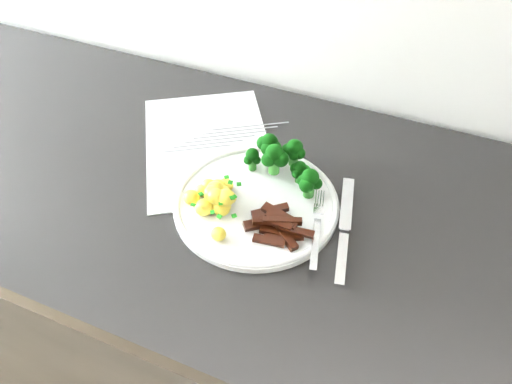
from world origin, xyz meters
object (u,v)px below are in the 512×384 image
Objects in this scene: counter at (307,356)px; recipe_paper at (208,145)px; knife at (343,240)px; plate at (256,202)px; beef_strips at (277,225)px; potatoes at (215,198)px; broccoli at (285,159)px; fork at (317,231)px.

counter is 0.51m from recipe_paper.
plate is at bearing 171.67° from knife.
beef_strips is (0.05, -0.04, 0.01)m from plate.
potatoes is (0.08, -0.13, 0.02)m from recipe_paper.
knife is at bearing -36.08° from broccoli.
fork is 0.75× the size of knife.
broccoli is 0.13m from fork.
plate is 1.27× the size of knife.
fork is (0.24, -0.13, 0.02)m from recipe_paper.
potatoes reaches higher than recipe_paper.
beef_strips is at bearing -74.68° from broccoli.
plate is 1.70× the size of fork.
counter is at bearing 80.65° from fork.
broccoli is 0.13m from potatoes.
beef_strips is (0.03, -0.11, -0.03)m from broccoli.
knife is (0.10, 0.02, -0.01)m from beef_strips.
counter is at bearing 39.79° from beef_strips.
fork is (0.16, 0.00, -0.01)m from potatoes.
fork is at bearing 1.55° from potatoes.
fork is at bearing 12.28° from beef_strips.
beef_strips reaches higher than knife.
plate is 0.15m from knife.
beef_strips is (-0.06, -0.05, 0.46)m from counter.
knife is at bearing 11.20° from beef_strips.
recipe_paper is 0.16m from broccoli.
fork reaches higher than counter.
recipe_paper is at bearing 142.67° from beef_strips.
potatoes reaches higher than counter.
broccoli is at bearing -11.02° from recipe_paper.
broccoli reaches higher than fork.
plate is at bearing -173.64° from counter.
potatoes is 1.08× the size of beef_strips.
broccoli reaches higher than potatoes.
recipe_paper is at bearing 121.42° from potatoes.
fork is at bearing -14.68° from plate.
recipe_paper is 3.50× the size of beef_strips.
broccoli reaches higher than beef_strips.
recipe_paper is at bearing 160.47° from counter.
broccoli is at bearing 105.32° from beef_strips.
potatoes is (-0.07, -0.10, -0.02)m from broccoli.
broccoli is (0.02, 0.07, 0.04)m from plate.
recipe_paper is 0.16m from potatoes.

